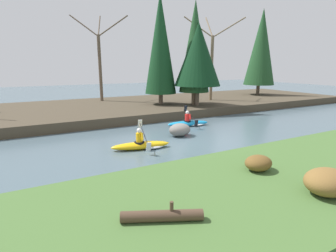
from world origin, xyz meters
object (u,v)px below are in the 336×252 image
kayaker_lead (190,123)px  driftwood_log (162,216)px  boulder_midstream (180,130)px  kayaker_middle (143,145)px

kayaker_lead → driftwood_log: 11.64m
kayaker_lead → boulder_midstream: (-1.82, -1.83, 0.15)m
kayaker_middle → boulder_midstream: kayaker_middle is taller
kayaker_lead → kayaker_middle: size_ratio=1.00×
kayaker_middle → boulder_midstream: bearing=34.8°
driftwood_log → kayaker_lead: bearing=79.1°
kayaker_lead → boulder_midstream: kayaker_lead is taller
kayaker_middle → driftwood_log: kayaker_middle is taller
boulder_midstream → driftwood_log: (-4.93, -7.64, 0.38)m
kayaker_middle → driftwood_log: (-2.26, -6.47, 0.53)m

